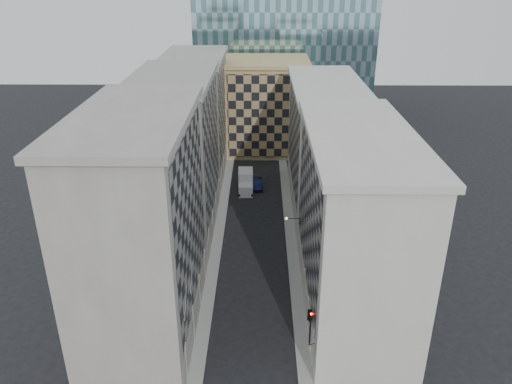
{
  "coord_description": "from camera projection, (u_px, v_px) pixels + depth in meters",
  "views": [
    {
      "loc": [
        0.89,
        -32.84,
        35.93
      ],
      "look_at": [
        0.39,
        14.63,
        14.21
      ],
      "focal_mm": 35.0,
      "sensor_mm": 36.0,
      "label": 1
    }
  ],
  "objects": [
    {
      "name": "bldg_left_c",
      "position": [
        196.0,
        116.0,
        90.43
      ],
      "size": [
        10.8,
        22.8,
        21.7
      ],
      "color": "gray",
      "rests_on": "ground"
    },
    {
      "name": "bldg_right_b",
      "position": [
        324.0,
        145.0,
        78.81
      ],
      "size": [
        10.8,
        28.8,
        19.7
      ],
      "color": "beige",
      "rests_on": "ground"
    },
    {
      "name": "sidewalk_west",
      "position": [
        218.0,
        236.0,
        72.12
      ],
      "size": [
        1.5,
        100.0,
        0.15
      ],
      "primitive_type": "cube",
      "color": "gray",
      "rests_on": "ground"
    },
    {
      "name": "bracket_lamp",
      "position": [
        288.0,
        218.0,
        64.02
      ],
      "size": [
        1.98,
        0.36,
        0.36
      ],
      "color": "black",
      "rests_on": "ground"
    },
    {
      "name": "box_truck",
      "position": [
        246.0,
        182.0,
        86.54
      ],
      "size": [
        2.67,
        6.18,
        3.35
      ],
      "rotation": [
        0.0,
        0.0,
        0.03
      ],
      "color": "white",
      "rests_on": "ground"
    },
    {
      "name": "flagpoles_left",
      "position": [
        188.0,
        290.0,
        47.01
      ],
      "size": [
        0.1,
        6.33,
        2.33
      ],
      "color": "gray",
      "rests_on": "ground"
    },
    {
      "name": "sidewalk_east",
      "position": [
        291.0,
        237.0,
        72.02
      ],
      "size": [
        1.5,
        100.0,
        0.15
      ],
      "primitive_type": "cube",
      "color": "gray",
      "rests_on": "ground"
    },
    {
      "name": "traffic_light",
      "position": [
        310.0,
        321.0,
        49.62
      ],
      "size": [
        0.6,
        0.52,
        4.75
      ],
      "rotation": [
        0.0,
        0.0,
        0.07
      ],
      "color": "black",
      "rests_on": "sidewalk_east"
    },
    {
      "name": "tan_block",
      "position": [
        267.0,
        106.0,
        102.61
      ],
      "size": [
        16.8,
        14.8,
        18.8
      ],
      "color": "tan",
      "rests_on": "ground"
    },
    {
      "name": "shop_sign",
      "position": [
        309.0,
        347.0,
        45.9
      ],
      "size": [
        0.7,
        0.62,
        0.71
      ],
      "rotation": [
        0.0,
        0.0,
        0.33
      ],
      "color": "black",
      "rests_on": "ground"
    },
    {
      "name": "bldg_left_a",
      "position": [
        143.0,
        228.0,
        50.01
      ],
      "size": [
        10.8,
        22.8,
        23.7
      ],
      "color": "gray",
      "rests_on": "ground"
    },
    {
      "name": "bldg_left_b",
      "position": [
        177.0,
        156.0,
        70.22
      ],
      "size": [
        10.8,
        22.8,
        22.7
      ],
      "color": "#9B9A90",
      "rests_on": "ground"
    },
    {
      "name": "church_tower",
      "position": [
        257.0,
        10.0,
        108.17
      ],
      "size": [
        7.2,
        7.2,
        51.5
      ],
      "color": "#2F2A24",
      "rests_on": "ground"
    },
    {
      "name": "bldg_right_a",
      "position": [
        353.0,
        224.0,
        54.06
      ],
      "size": [
        10.8,
        26.8,
        20.7
      ],
      "color": "beige",
      "rests_on": "ground"
    },
    {
      "name": "dark_car",
      "position": [
        257.0,
        183.0,
        87.78
      ],
      "size": [
        1.83,
        4.76,
        1.55
      ],
      "primitive_type": "imported",
      "rotation": [
        0.0,
        0.0,
        0.04
      ],
      "color": "#11143E",
      "rests_on": "ground"
    }
  ]
}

